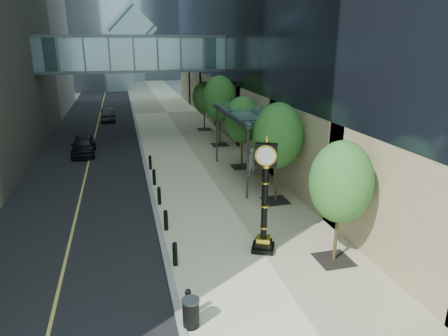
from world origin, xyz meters
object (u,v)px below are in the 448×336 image
(car_far, at_px, (108,114))
(pedestrian, at_px, (251,161))
(car_near, at_px, (83,145))
(trash_bin, at_px, (191,314))
(street_clock, at_px, (265,204))

(car_far, bearing_deg, pedestrian, 109.66)
(pedestrian, distance_m, car_far, 24.38)
(car_near, bearing_deg, trash_bin, -78.50)
(street_clock, height_order, car_near, street_clock)
(street_clock, bearing_deg, car_near, 140.49)
(trash_bin, xyz_separation_m, pedestrian, (6.39, 13.59, 0.50))
(car_far, bearing_deg, trash_bin, 91.53)
(pedestrian, bearing_deg, car_far, -90.60)
(pedestrian, distance_m, car_near, 13.85)
(street_clock, distance_m, car_far, 32.83)
(pedestrian, bearing_deg, car_near, -60.16)
(street_clock, bearing_deg, trash_bin, -108.94)
(street_clock, distance_m, car_near, 19.84)
(street_clock, relative_size, car_near, 1.13)
(street_clock, distance_m, pedestrian, 10.06)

